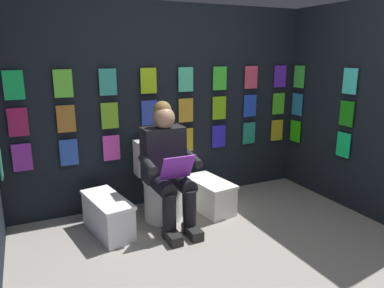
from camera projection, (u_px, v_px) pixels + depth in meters
The scene contains 6 objects.
display_wall_back at pixel (165, 106), 3.96m from camera, with size 3.43×0.14×2.13m.
display_wall_left at pixel (353, 108), 3.79m from camera, with size 0.14×1.87×2.13m.
toilet at pixel (160, 185), 3.68m from camera, with size 0.41×0.56×0.77m.
person_reading at pixel (168, 165), 3.41m from camera, with size 0.53×0.69×1.19m.
comic_longbox_near at pixel (209, 195), 3.85m from camera, with size 0.39×0.64×0.33m.
comic_longbox_far at pixel (108, 215), 3.34m from camera, with size 0.39×0.70×0.34m.
Camera 1 is at (1.39, 1.77, 1.63)m, focal length 34.04 mm.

